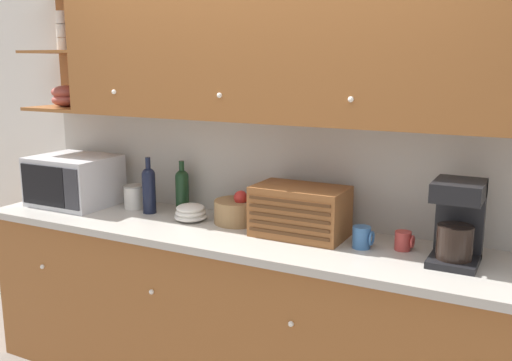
{
  "coord_description": "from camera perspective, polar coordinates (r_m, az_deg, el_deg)",
  "views": [
    {
      "loc": [
        1.35,
        -2.79,
        1.79
      ],
      "look_at": [
        0.0,
        -0.22,
        1.18
      ],
      "focal_mm": 40.0,
      "sensor_mm": 36.0,
      "label": 1
    }
  ],
  "objects": [
    {
      "name": "second_wine_bottle",
      "position": [
        3.37,
        -7.4,
        -0.76
      ],
      "size": [
        0.08,
        0.08,
        0.3
      ],
      "color": "#19381E",
      "rests_on": "counter_unit"
    },
    {
      "name": "microwave",
      "position": [
        3.66,
        -17.73,
        0.01
      ],
      "size": [
        0.48,
        0.4,
        0.3
      ],
      "color": "silver",
      "rests_on": "counter_unit"
    },
    {
      "name": "wall_back",
      "position": [
        3.16,
        2.07,
        2.91
      ],
      "size": [
        5.52,
        0.06,
        2.6
      ],
      "color": "white",
      "rests_on": "ground_plane"
    },
    {
      "name": "upper_cabinets",
      "position": [
        2.87,
        3.42,
        13.2
      ],
      "size": [
        3.12,
        0.37,
        0.73
      ],
      "color": "#935628",
      "rests_on": "backsplash_panel"
    },
    {
      "name": "coffee_maker",
      "position": [
        2.62,
        19.51,
        -3.8
      ],
      "size": [
        0.2,
        0.25,
        0.37
      ],
      "color": "black",
      "rests_on": "counter_unit"
    },
    {
      "name": "mug",
      "position": [
        2.76,
        14.55,
        -5.86
      ],
      "size": [
        0.09,
        0.08,
        0.09
      ],
      "color": "#B73D38",
      "rests_on": "counter_unit"
    },
    {
      "name": "bread_box",
      "position": [
        2.87,
        4.42,
        -3.09
      ],
      "size": [
        0.46,
        0.28,
        0.25
      ],
      "color": "brown",
      "rests_on": "counter_unit"
    },
    {
      "name": "wine_bottle",
      "position": [
        3.34,
        -10.66,
        -0.75
      ],
      "size": [
        0.08,
        0.08,
        0.33
      ],
      "color": "black",
      "rests_on": "counter_unit"
    },
    {
      "name": "mug_blue_second",
      "position": [
        2.74,
        10.57,
        -5.61
      ],
      "size": [
        0.1,
        0.09,
        0.1
      ],
      "color": "#38669E",
      "rests_on": "counter_unit"
    },
    {
      "name": "backsplash_panel",
      "position": [
        3.15,
        1.77,
        1.2
      ],
      "size": [
        3.12,
        0.01,
        0.57
      ],
      "color": "#B7B2A8",
      "rests_on": "counter_unit"
    },
    {
      "name": "fruit_basket",
      "position": [
        3.1,
        -1.85,
        -3.05
      ],
      "size": [
        0.25,
        0.25,
        0.19
      ],
      "color": "#937047",
      "rests_on": "counter_unit"
    },
    {
      "name": "storage_canister",
      "position": [
        3.49,
        -12.07,
        -1.59
      ],
      "size": [
        0.13,
        0.13,
        0.14
      ],
      "color": "silver",
      "rests_on": "counter_unit"
    },
    {
      "name": "counter_unit",
      "position": [
        3.12,
        -0.82,
        -13.33
      ],
      "size": [
        3.14,
        0.65,
        0.93
      ],
      "color": "#935628",
      "rests_on": "ground_plane"
    },
    {
      "name": "bowl_stack_on_counter",
      "position": [
        3.17,
        -6.56,
        -3.21
      ],
      "size": [
        0.18,
        0.18,
        0.09
      ],
      "color": "silver",
      "rests_on": "counter_unit"
    }
  ]
}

